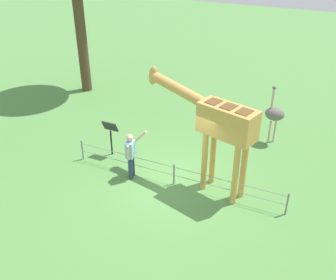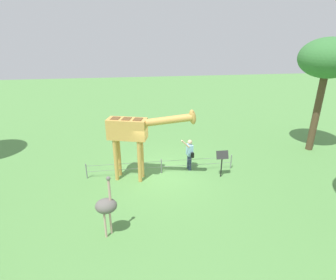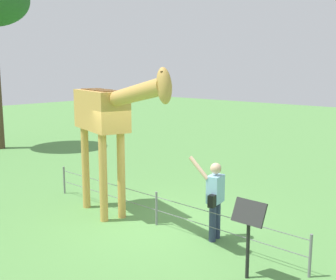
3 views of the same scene
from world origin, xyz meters
The scene contains 7 objects.
ground_plane centered at (0.00, 0.00, 0.00)m, with size 60.00×60.00×0.00m, color #568E47.
giraffe centered at (-1.19, -0.27, 2.31)m, with size 3.85×1.55×3.45m.
visitor centered at (1.41, 0.27, 0.90)m, with size 0.65×0.57×1.70m.
ostrich centered at (-2.25, -3.92, 1.18)m, with size 0.70×0.56×2.25m.
tree_northeast centered at (8.89, 1.72, 5.03)m, with size 2.94×2.94×6.16m.
info_sign centered at (2.75, -0.64, 0.95)m, with size 0.56×0.21×1.32m.
wire_fence centered at (0.00, 0.07, 0.40)m, with size 7.05×0.05×0.75m.
Camera 2 is at (-1.28, -11.30, 6.39)m, focal length 28.62 mm.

